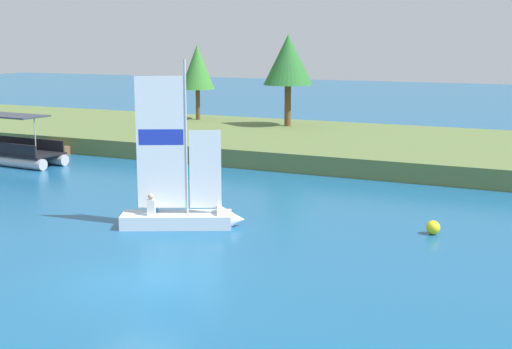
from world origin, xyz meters
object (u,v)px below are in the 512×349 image
at_px(wooden_dock, 42,153).
at_px(channel_buoy, 433,227).
at_px(shoreline_tree_left, 197,67).
at_px(shoreline_tree_midleft, 288,60).
at_px(pontoon_boat, 10,152).
at_px(sailboat, 192,213).

height_order(wooden_dock, channel_buoy, wooden_dock).
xyz_separation_m(shoreline_tree_left, wooden_dock, (-2.77, -13.07, -4.47)).
bearing_deg(shoreline_tree_midleft, channel_buoy, -54.86).
height_order(shoreline_tree_midleft, wooden_dock, shoreline_tree_midleft).
bearing_deg(shoreline_tree_left, shoreline_tree_midleft, -5.99).
relative_size(shoreline_tree_left, pontoon_boat, 0.82).
bearing_deg(wooden_dock, shoreline_tree_midleft, 50.53).
relative_size(wooden_dock, pontoon_boat, 0.62).
height_order(sailboat, pontoon_boat, sailboat).
xyz_separation_m(wooden_dock, pontoon_boat, (-0.07, -2.34, 0.40)).
xyz_separation_m(shoreline_tree_midleft, channel_buoy, (13.38, -19.01, -5.08)).
xyz_separation_m(shoreline_tree_left, sailboat, (12.75, -22.42, -4.21)).
height_order(wooden_dock, sailboat, sailboat).
bearing_deg(shoreline_tree_midleft, shoreline_tree_left, 174.01).
bearing_deg(shoreline_tree_midleft, wooden_dock, -129.47).
height_order(shoreline_tree_left, sailboat, shoreline_tree_left).
xyz_separation_m(pontoon_boat, channel_buoy, (23.58, -4.37, -0.41)).
relative_size(shoreline_tree_midleft, pontoon_boat, 0.93).
xyz_separation_m(sailboat, channel_buoy, (7.98, 2.64, -0.27)).
relative_size(sailboat, pontoon_boat, 0.96).
bearing_deg(shoreline_tree_left, sailboat, -60.36).
relative_size(sailboat, channel_buoy, 12.90).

